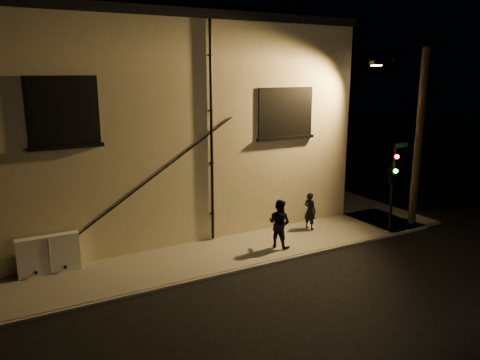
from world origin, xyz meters
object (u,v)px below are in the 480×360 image
pedestrian_b (279,223)px  traffic_signal (392,174)px  pedestrian_a (310,211)px  utility_cabinet (49,255)px  streetlamp_pole (417,135)px

pedestrian_b → traffic_signal: traffic_signal is taller
pedestrian_a → traffic_signal: (2.61, -1.89, 1.68)m
utility_cabinet → streetlamp_pole: bearing=-8.4°
utility_cabinet → traffic_signal: 13.20m
utility_cabinet → streetlamp_pole: 15.04m
pedestrian_a → traffic_signal: bearing=-140.8°
pedestrian_b → streetlamp_pole: 7.23m
traffic_signal → pedestrian_b: bearing=170.7°
pedestrian_b → pedestrian_a: bearing=-90.5°
traffic_signal → streetlamp_pole: size_ratio=0.48×
pedestrian_a → streetlamp_pole: 5.52m
utility_cabinet → streetlamp_pole: size_ratio=0.26×
utility_cabinet → pedestrian_a: 10.24m
pedestrian_b → traffic_signal: 5.19m
pedestrian_b → traffic_signal: size_ratio=0.51×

